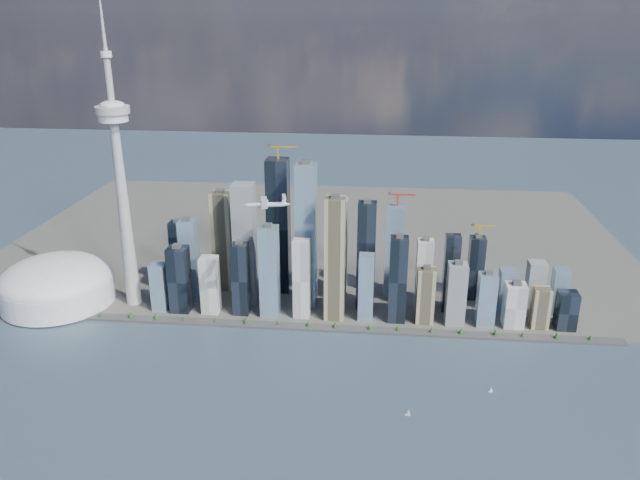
# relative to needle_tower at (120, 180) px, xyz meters

# --- Properties ---
(ground) EXTENTS (4000.00, 4000.00, 0.00)m
(ground) POSITION_rel_needle_tower_xyz_m (300.00, -310.00, -235.84)
(ground) COLOR #314756
(ground) RESTS_ON ground
(seawall) EXTENTS (1100.00, 22.00, 4.00)m
(seawall) POSITION_rel_needle_tower_xyz_m (300.00, -60.00, -233.84)
(seawall) COLOR #383838
(seawall) RESTS_ON ground
(land) EXTENTS (1400.00, 900.00, 3.00)m
(land) POSITION_rel_needle_tower_xyz_m (300.00, 390.00, -234.34)
(land) COLOR #4C4C47
(land) RESTS_ON ground
(shoreline_trees) EXTENTS (960.53, 7.20, 8.80)m
(shoreline_trees) POSITION_rel_needle_tower_xyz_m (300.00, -60.00, -227.06)
(shoreline_trees) COLOR #3F2D1E
(shoreline_trees) RESTS_ON seawall
(skyscraper_cluster) EXTENTS (736.00, 142.00, 282.21)m
(skyscraper_cluster) POSITION_rel_needle_tower_xyz_m (359.61, 26.81, -147.75)
(skyscraper_cluster) COLOR black
(skyscraper_cluster) RESTS_ON land
(needle_tower) EXTENTS (56.00, 56.00, 550.50)m
(needle_tower) POSITION_rel_needle_tower_xyz_m (0.00, 0.00, 0.00)
(needle_tower) COLOR #989793
(needle_tower) RESTS_ON land
(dome_stadium) EXTENTS (200.00, 200.00, 86.00)m
(dome_stadium) POSITION_rel_needle_tower_xyz_m (-140.00, -10.00, -196.40)
(dome_stadium) COLOR silver
(dome_stadium) RESTS_ON land
(airplane) EXTENTS (68.96, 61.34, 16.90)m
(airplane) POSITION_rel_needle_tower_xyz_m (277.13, -127.46, 4.38)
(airplane) COLOR silver
(airplane) RESTS_ON ground
(sailboat_west) EXTENTS (7.75, 3.62, 10.74)m
(sailboat_west) POSITION_rel_needle_tower_xyz_m (491.16, -287.56, -232.39)
(sailboat_west) COLOR white
(sailboat_west) RESTS_ON ground
(sailboat_east) EXTENTS (6.47, 2.11, 8.96)m
(sailboat_east) POSITION_rel_needle_tower_xyz_m (609.95, -221.12, -232.96)
(sailboat_east) COLOR white
(sailboat_east) RESTS_ON ground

